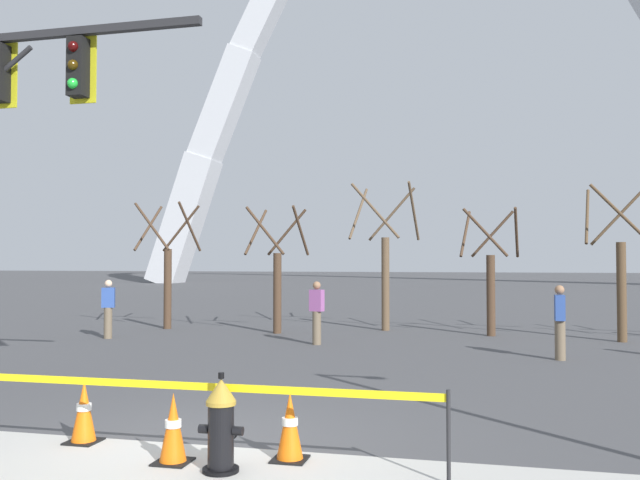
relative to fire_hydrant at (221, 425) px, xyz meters
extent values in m
plane|color=#474749|center=(-0.53, 0.87, -0.47)|extent=(240.00, 240.00, 0.00)
cylinder|color=black|center=(0.00, -0.01, -0.44)|extent=(0.36, 0.36, 0.05)
cylinder|color=black|center=(0.00, -0.01, -0.11)|extent=(0.26, 0.26, 0.62)
cylinder|color=#A8842D|center=(0.00, -0.01, 0.22)|extent=(0.30, 0.30, 0.04)
cone|color=#A8842D|center=(0.00, -0.01, 0.35)|extent=(0.30, 0.30, 0.22)
cylinder|color=black|center=(0.00, -0.01, 0.49)|extent=(0.06, 0.06, 0.06)
cylinder|color=black|center=(-0.18, -0.01, -0.04)|extent=(0.10, 0.09, 0.09)
cylinder|color=black|center=(0.18, -0.01, -0.04)|extent=(0.10, 0.09, 0.09)
cylinder|color=black|center=(0.00, 0.19, -0.14)|extent=(0.13, 0.14, 0.13)
cylinder|color=black|center=(0.00, 0.27, -0.14)|extent=(0.15, 0.03, 0.15)
cylinder|color=#232326|center=(2.22, 0.14, -0.02)|extent=(0.04, 0.04, 0.89)
cube|color=yellow|center=(-0.38, 0.15, 0.34)|extent=(5.20, 0.03, 0.08)
cube|color=black|center=(0.56, 0.52, -0.45)|extent=(0.36, 0.36, 0.03)
cone|color=orange|center=(0.56, 0.52, -0.09)|extent=(0.28, 0.28, 0.70)
cylinder|color=white|center=(0.56, 0.52, -0.05)|extent=(0.17, 0.17, 0.08)
cube|color=black|center=(-0.59, 0.15, -0.45)|extent=(0.36, 0.36, 0.03)
cone|color=orange|center=(-0.59, 0.15, -0.09)|extent=(0.28, 0.28, 0.70)
cylinder|color=white|center=(-0.59, 0.15, -0.05)|extent=(0.17, 0.17, 0.08)
cube|color=black|center=(-1.94, 0.63, -0.45)|extent=(0.36, 0.36, 0.03)
cone|color=orange|center=(-1.94, 0.63, -0.09)|extent=(0.28, 0.28, 0.70)
cylinder|color=white|center=(-1.94, 0.63, -0.05)|extent=(0.17, 0.17, 0.08)
cube|color=#232326|center=(-3.79, 2.62, 5.13)|extent=(4.80, 0.12, 0.12)
cylinder|color=#232326|center=(-4.75, 2.62, 4.58)|extent=(1.11, 0.08, 0.81)
cube|color=gold|center=(-4.79, 2.76, 4.58)|extent=(0.44, 0.03, 1.04)
cube|color=black|center=(-3.39, 2.62, 4.58)|extent=(0.26, 0.24, 0.90)
cube|color=gold|center=(-3.39, 2.76, 4.58)|extent=(0.44, 0.03, 1.04)
sphere|color=#360606|center=(-3.39, 2.49, 4.86)|extent=(0.16, 0.16, 0.16)
sphere|color=#392706|center=(-3.39, 2.49, 4.58)|extent=(0.16, 0.16, 0.16)
sphere|color=green|center=(-3.39, 2.49, 4.30)|extent=(0.16, 0.16, 0.16)
cube|color=silver|center=(-25.01, 52.92, 5.54)|extent=(6.87, 2.91, 13.05)
cube|color=silver|center=(-20.93, 52.92, 16.56)|extent=(6.57, 2.65, 11.11)
cube|color=silver|center=(-16.85, 52.92, 25.58)|extent=(6.26, 2.40, 9.19)
cylinder|color=#473323|center=(-6.89, 12.78, 0.77)|extent=(0.24, 0.24, 2.48)
cylinder|color=#473323|center=(-7.65, 12.93, 2.69)|extent=(0.34, 1.34, 1.49)
cylinder|color=#473323|center=(-6.12, 12.70, 2.69)|extent=(0.21, 1.35, 1.49)
cylinder|color=#473323|center=(-6.81, 13.55, 2.69)|extent=(1.35, 0.21, 1.49)
cylinder|color=#473323|center=(-7.06, 12.02, 2.69)|extent=(1.34, 0.37, 1.49)
cylinder|color=#473323|center=(-3.17, 12.28, 0.70)|extent=(0.24, 0.24, 2.34)
cylinder|color=#473323|center=(-3.88, 12.43, 2.51)|extent=(0.33, 1.27, 1.40)
cylinder|color=#473323|center=(-2.44, 12.21, 2.51)|extent=(0.21, 1.28, 1.40)
cylinder|color=#473323|center=(-3.09, 13.01, 2.51)|extent=(1.28, 0.21, 1.40)
cylinder|color=#473323|center=(-3.32, 11.57, 2.51)|extent=(1.26, 0.35, 1.40)
cylinder|color=brown|center=(-0.20, 13.82, 0.94)|extent=(0.24, 0.24, 2.82)
cylinder|color=brown|center=(-1.06, 13.99, 3.12)|extent=(0.38, 1.51, 1.69)
cylinder|color=brown|center=(0.67, 13.73, 3.12)|extent=(0.23, 1.53, 1.69)
cylinder|color=brown|center=(-0.12, 14.69, 3.12)|extent=(1.53, 0.23, 1.69)
cylinder|color=brown|center=(-0.39, 12.96, 3.12)|extent=(1.51, 0.41, 1.69)
cylinder|color=#473323|center=(2.88, 13.02, 0.67)|extent=(0.24, 0.24, 2.27)
cylinder|color=#473323|center=(2.19, 13.16, 2.43)|extent=(0.32, 1.23, 1.37)
cylinder|color=#473323|center=(3.59, 12.95, 2.43)|extent=(0.20, 1.24, 1.37)
cylinder|color=#473323|center=(2.95, 13.72, 2.43)|extent=(1.24, 0.20, 1.37)
cylinder|color=#473323|center=(2.73, 12.33, 2.43)|extent=(1.23, 0.35, 1.37)
cylinder|color=brown|center=(6.17, 12.37, 0.83)|extent=(0.24, 0.24, 2.60)
cylinder|color=brown|center=(5.38, 12.53, 2.84)|extent=(0.36, 1.40, 1.56)
cylinder|color=brown|center=(6.25, 13.18, 2.84)|extent=(1.41, 0.22, 1.56)
cylinder|color=brown|center=(6.00, 11.58, 2.84)|extent=(1.40, 0.38, 1.56)
cylinder|color=brown|center=(-7.27, 10.00, -0.05)|extent=(0.22, 0.22, 0.84)
cube|color=#2D4C99|center=(-7.27, 10.00, 0.64)|extent=(0.39, 0.32, 0.54)
sphere|color=beige|center=(-7.27, 10.00, 1.02)|extent=(0.20, 0.20, 0.20)
cylinder|color=brown|center=(-1.44, 10.01, -0.05)|extent=(0.22, 0.22, 0.84)
cube|color=#995193|center=(-1.44, 10.01, 0.64)|extent=(0.38, 0.28, 0.54)
sphere|color=#936B4C|center=(-1.44, 10.01, 1.02)|extent=(0.20, 0.20, 0.20)
cylinder|color=brown|center=(4.21, 8.66, -0.05)|extent=(0.22, 0.22, 0.84)
cube|color=#2D4C99|center=(4.21, 8.66, 0.64)|extent=(0.21, 0.35, 0.54)
sphere|color=#936B4C|center=(4.21, 8.66, 1.02)|extent=(0.20, 0.20, 0.20)
camera|label=1|loc=(2.49, -6.25, 1.64)|focal=37.18mm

